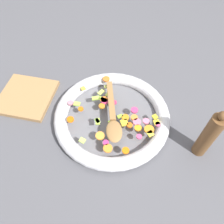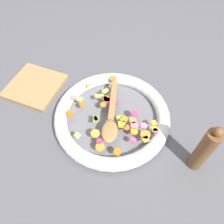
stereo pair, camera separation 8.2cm
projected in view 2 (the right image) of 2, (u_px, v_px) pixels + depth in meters
The scene contains 6 objects.
ground_plane at pixel (112, 119), 0.86m from camera, with size 4.00×4.00×0.00m, color #4C4C51.
skillet at pixel (112, 116), 0.84m from camera, with size 0.44×0.44×0.05m.
chopped_vegetables at pixel (114, 117), 0.80m from camera, with size 0.35×0.37×0.01m.
wooden_spoon at pixel (111, 117), 0.79m from camera, with size 0.27×0.12×0.01m.
pepper_mill at pixel (204, 150), 0.67m from camera, with size 0.05×0.05×0.23m.
cutting_board at pixel (35, 86), 0.95m from camera, with size 0.21×0.22×0.02m.
Camera 2 is at (0.44, 0.18, 0.72)m, focal length 35.00 mm.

